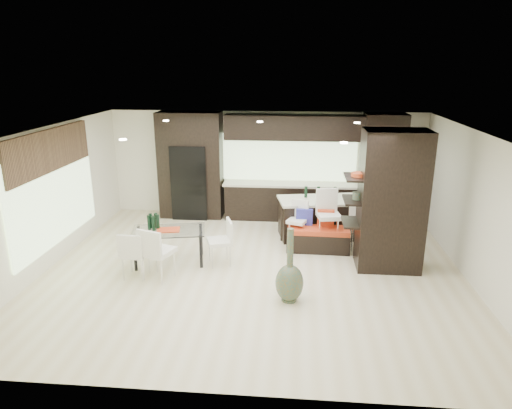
# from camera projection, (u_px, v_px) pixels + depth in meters

# --- Properties ---
(ground) EXTENTS (8.00, 8.00, 0.00)m
(ground) POSITION_uv_depth(u_px,v_px,m) (253.00, 270.00, 8.87)
(ground) COLOR beige
(ground) RESTS_ON ground
(back_wall) EXTENTS (8.00, 0.02, 2.70)m
(back_wall) POSITION_uv_depth(u_px,v_px,m) (266.00, 164.00, 11.80)
(back_wall) COLOR white
(back_wall) RESTS_ON ground
(left_wall) EXTENTS (0.02, 7.00, 2.70)m
(left_wall) POSITION_uv_depth(u_px,v_px,m) (47.00, 198.00, 8.81)
(left_wall) COLOR white
(left_wall) RESTS_ON ground
(right_wall) EXTENTS (0.02, 7.00, 2.70)m
(right_wall) POSITION_uv_depth(u_px,v_px,m) (476.00, 210.00, 8.13)
(right_wall) COLOR white
(right_wall) RESTS_ON ground
(ceiling) EXTENTS (8.00, 7.00, 0.02)m
(ceiling) POSITION_uv_depth(u_px,v_px,m) (253.00, 131.00, 8.07)
(ceiling) COLOR white
(ceiling) RESTS_ON ground
(window_left) EXTENTS (0.04, 3.20, 1.90)m
(window_left) POSITION_uv_depth(u_px,v_px,m) (55.00, 196.00, 9.00)
(window_left) COLOR #B2D199
(window_left) RESTS_ON left_wall
(window_back) EXTENTS (3.40, 0.04, 1.20)m
(window_back) POSITION_uv_depth(u_px,v_px,m) (289.00, 157.00, 11.65)
(window_back) COLOR #B2D199
(window_back) RESTS_ON back_wall
(stone_accent) EXTENTS (0.08, 3.00, 0.80)m
(stone_accent) POSITION_uv_depth(u_px,v_px,m) (50.00, 150.00, 8.73)
(stone_accent) COLOR brown
(stone_accent) RESTS_ON left_wall
(ceiling_spots) EXTENTS (4.00, 3.00, 0.02)m
(ceiling_spots) POSITION_uv_depth(u_px,v_px,m) (254.00, 130.00, 8.31)
(ceiling_spots) COLOR white
(ceiling_spots) RESTS_ON ceiling
(back_cabinetry) EXTENTS (6.80, 0.68, 2.70)m
(back_cabinetry) POSITION_uv_depth(u_px,v_px,m) (285.00, 167.00, 11.44)
(back_cabinetry) COLOR black
(back_cabinetry) RESTS_ON ground
(refrigerator) EXTENTS (0.90, 0.68, 1.90)m
(refrigerator) POSITION_uv_depth(u_px,v_px,m) (191.00, 181.00, 11.72)
(refrigerator) COLOR black
(refrigerator) RESTS_ON ground
(partition_column) EXTENTS (1.20, 0.80, 2.70)m
(partition_column) POSITION_uv_depth(u_px,v_px,m) (392.00, 201.00, 8.63)
(partition_column) COLOR black
(partition_column) RESTS_ON ground
(kitchen_island) EXTENTS (2.29, 1.32, 0.90)m
(kitchen_island) POSITION_uv_depth(u_px,v_px,m) (326.00, 218.00, 10.48)
(kitchen_island) COLOR black
(kitchen_island) RESTS_ON ground
(stool_left) EXTENTS (0.48, 0.48, 0.84)m
(stool_left) POSITION_uv_depth(u_px,v_px,m) (297.00, 229.00, 9.83)
(stool_left) COLOR white
(stool_left) RESTS_ON ground
(stool_mid) EXTENTS (0.55, 0.55, 1.06)m
(stool_mid) POSITION_uv_depth(u_px,v_px,m) (328.00, 226.00, 9.70)
(stool_mid) COLOR white
(stool_mid) RESTS_ON ground
(stool_right) EXTENTS (0.44, 0.44, 0.85)m
(stool_right) POSITION_uv_depth(u_px,v_px,m) (359.00, 231.00, 9.72)
(stool_right) COLOR white
(stool_right) RESTS_ON ground
(bench) EXTENTS (1.34, 0.55, 0.51)m
(bench) POSITION_uv_depth(u_px,v_px,m) (318.00, 239.00, 9.73)
(bench) COLOR black
(bench) RESTS_ON ground
(floor_vase) EXTENTS (0.55, 0.55, 1.30)m
(floor_vase) POSITION_uv_depth(u_px,v_px,m) (290.00, 265.00, 7.54)
(floor_vase) COLOR #45523B
(floor_vase) RESTS_ON ground
(dining_table) EXTENTS (1.55, 1.06, 0.68)m
(dining_table) POSITION_uv_depth(u_px,v_px,m) (169.00, 246.00, 9.12)
(dining_table) COLOR white
(dining_table) RESTS_ON ground
(chair_near) EXTENTS (0.66, 0.66, 0.95)m
(chair_near) POSITION_uv_depth(u_px,v_px,m) (158.00, 255.00, 8.38)
(chair_near) COLOR white
(chair_near) RESTS_ON ground
(chair_far) EXTENTS (0.48, 0.48, 0.85)m
(chair_far) POSITION_uv_depth(u_px,v_px,m) (136.00, 256.00, 8.46)
(chair_far) COLOR white
(chair_far) RESTS_ON ground
(chair_end) EXTENTS (0.58, 0.58, 0.84)m
(chair_end) POSITION_uv_depth(u_px,v_px,m) (220.00, 244.00, 9.01)
(chair_end) COLOR white
(chair_end) RESTS_ON ground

